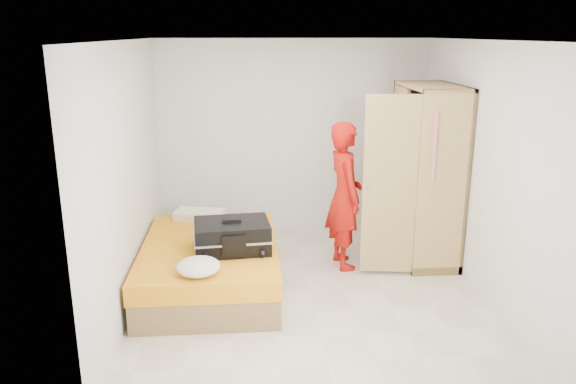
{
  "coord_description": "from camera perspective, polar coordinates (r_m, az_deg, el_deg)",
  "views": [
    {
      "loc": [
        -0.65,
        -5.43,
        2.67
      ],
      "look_at": [
        -0.2,
        0.41,
        1.0
      ],
      "focal_mm": 35.0,
      "sensor_mm": 36.0,
      "label": 1
    }
  ],
  "objects": [
    {
      "name": "wardrobe",
      "position": [
        6.84,
        13.58,
        1.32
      ],
      "size": [
        1.17,
        1.2,
        2.1
      ],
      "color": "tan",
      "rests_on": "ground"
    },
    {
      "name": "round_cushion",
      "position": [
        5.31,
        -9.06,
        -7.5
      ],
      "size": [
        0.41,
        0.41,
        0.15
      ],
      "primitive_type": "ellipsoid",
      "color": "white",
      "rests_on": "bed"
    },
    {
      "name": "person",
      "position": [
        6.5,
        5.76,
        -0.37
      ],
      "size": [
        0.5,
        0.68,
        1.72
      ],
      "primitive_type": "imported",
      "rotation": [
        0.0,
        0.0,
        1.72
      ],
      "color": "red",
      "rests_on": "ground"
    },
    {
      "name": "suitcase",
      "position": [
        5.82,
        -5.7,
        -4.48
      ],
      "size": [
        0.82,
        0.64,
        0.33
      ],
      "rotation": [
        0.0,
        0.0,
        0.09
      ],
      "color": "black",
      "rests_on": "bed"
    },
    {
      "name": "room",
      "position": [
        5.64,
        2.31,
        1.83
      ],
      "size": [
        4.0,
        4.02,
        2.6
      ],
      "color": "beige",
      "rests_on": "ground"
    },
    {
      "name": "bed",
      "position": [
        6.15,
        -7.88,
        -7.41
      ],
      "size": [
        1.42,
        2.02,
        0.5
      ],
      "color": "olive",
      "rests_on": "ground"
    },
    {
      "name": "pillow",
      "position": [
        6.85,
        -8.93,
        -2.3
      ],
      "size": [
        0.63,
        0.42,
        0.11
      ],
      "primitive_type": "cube",
      "rotation": [
        0.0,
        0.0,
        -0.22
      ],
      "color": "white",
      "rests_on": "bed"
    }
  ]
}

